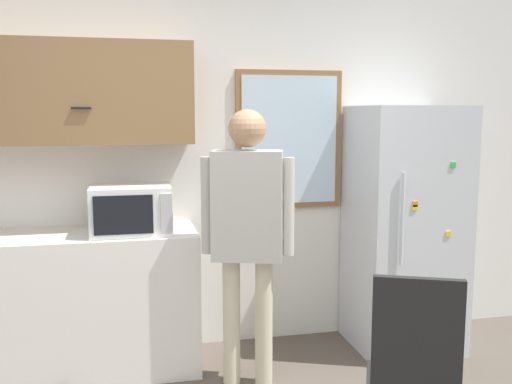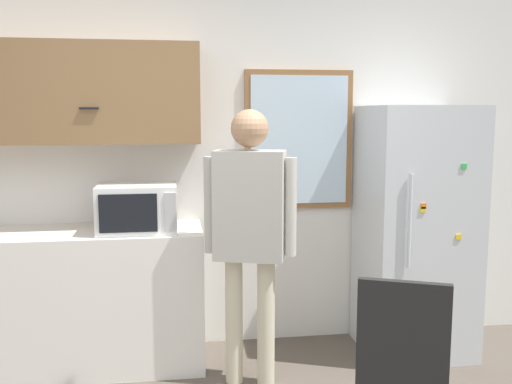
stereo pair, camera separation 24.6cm
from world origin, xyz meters
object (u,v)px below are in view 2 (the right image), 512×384
(microwave, at_px, (138,208))
(person, at_px, (250,219))
(refrigerator, at_px, (416,231))
(chair, at_px, (402,379))

(microwave, relative_size, person, 0.29)
(refrigerator, distance_m, chair, 1.73)
(microwave, relative_size, chair, 0.50)
(chair, bearing_deg, microwave, -27.22)
(person, height_order, refrigerator, refrigerator)
(person, xyz_separation_m, chair, (0.51, -1.18, -0.51))
(refrigerator, relative_size, chair, 1.72)
(refrigerator, height_order, chair, refrigerator)
(microwave, xyz_separation_m, refrigerator, (1.94, 0.01, -0.21))
(microwave, xyz_separation_m, chair, (1.21, -1.52, -0.54))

